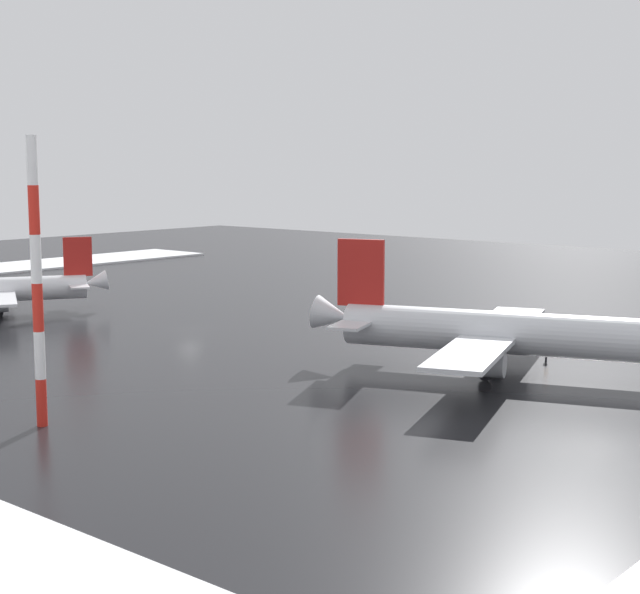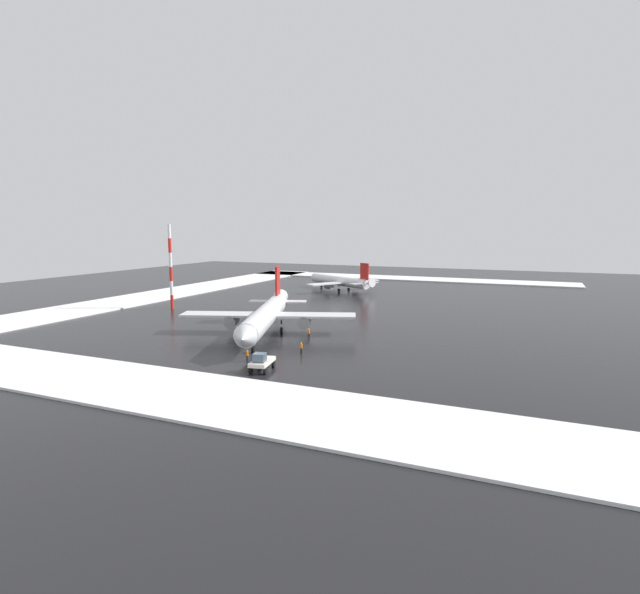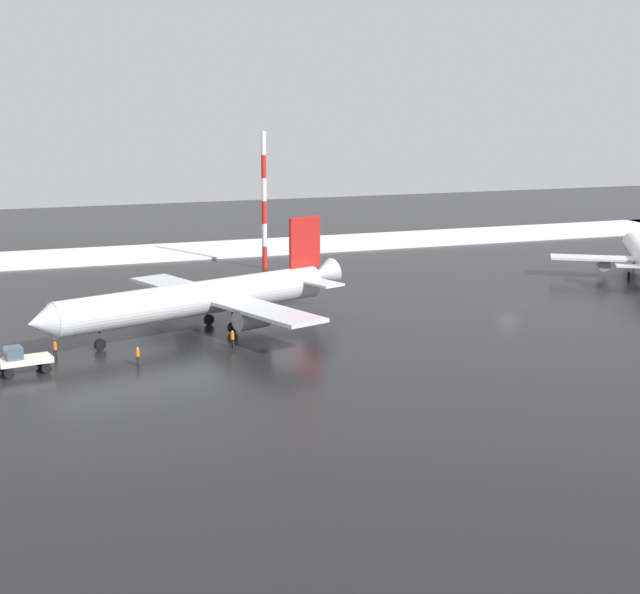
# 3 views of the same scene
# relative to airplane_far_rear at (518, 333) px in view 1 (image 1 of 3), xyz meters

# --- Properties ---
(ground_plane) EXTENTS (240.00, 240.00, 0.00)m
(ground_plane) POSITION_rel_airplane_far_rear_xyz_m (-37.27, -1.99, -3.59)
(ground_plane) COLOR black
(airplane_far_rear) EXTENTS (35.45, 29.94, 10.88)m
(airplane_far_rear) POSITION_rel_airplane_far_rear_xyz_m (0.00, 0.00, 0.00)
(airplane_far_rear) COLOR silver
(airplane_far_rear) RESTS_ON ground_plane
(ground_crew_beside_wing) EXTENTS (0.36, 0.36, 1.71)m
(ground_crew_beside_wing) POSITION_rel_airplane_far_rear_xyz_m (-1.21, 7.34, -2.62)
(ground_crew_beside_wing) COLOR black
(ground_crew_beside_wing) RESTS_ON ground_plane
(antenna_mast) EXTENTS (0.70, 0.70, 19.10)m
(antenna_mast) POSITION_rel_airplane_far_rear_xyz_m (-16.71, -33.74, 5.95)
(antenna_mast) COLOR red
(antenna_mast) RESTS_ON ground_plane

